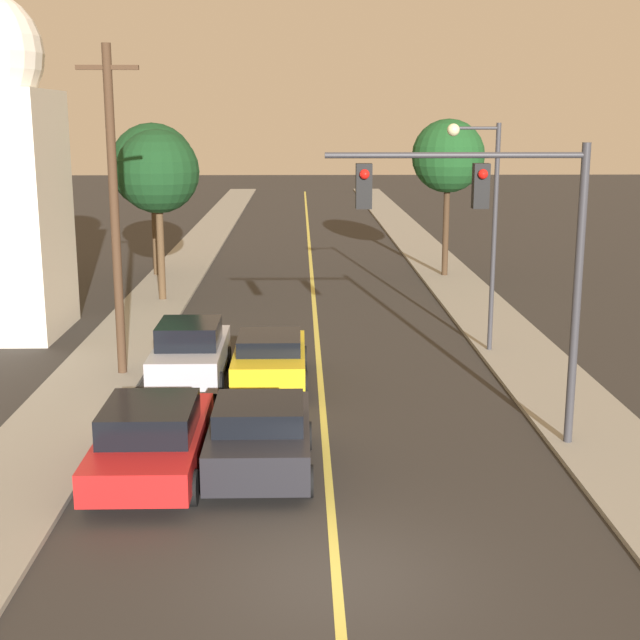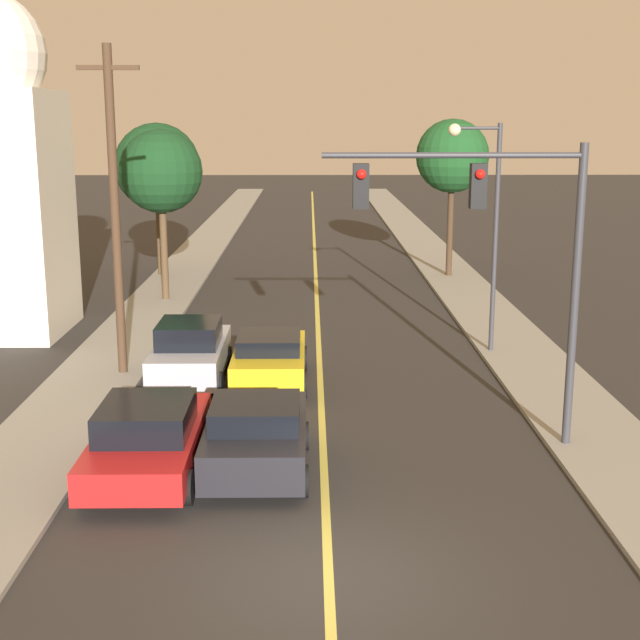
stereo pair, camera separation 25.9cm
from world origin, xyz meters
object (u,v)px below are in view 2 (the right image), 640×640
car_near_lane_second (270,357)px  tree_left_near (157,167)px  tree_right_near (452,157)px  car_outer_lane_front (148,437)px  traffic_signal_mast (496,232)px  tree_left_far (161,172)px  car_near_lane_front (256,435)px  car_outer_lane_second (190,352)px  streetlamp_right (484,207)px  utility_pole_left (115,208)px

car_near_lane_second → tree_left_near: 17.91m
car_near_lane_second → tree_right_near: (7.24, 16.07, 4.56)m
tree_right_near → tree_left_near: bearing=177.9°
car_outer_lane_front → traffic_signal_mast: (6.97, 1.39, 3.88)m
tree_left_far → car_near_lane_front: bearing=-75.3°
car_near_lane_second → car_outer_lane_second: bearing=175.0°
car_outer_lane_second → streetlamp_right: size_ratio=0.63×
traffic_signal_mast → car_near_lane_front: bearing=-165.4°
car_outer_lane_second → tree_right_near: 18.97m
streetlamp_right → tree_left_near: 17.87m
car_outer_lane_front → traffic_signal_mast: 8.09m
car_near_lane_front → car_outer_lane_front: 2.12m
tree_right_near → streetlamp_right: bearing=-94.8°
streetlamp_right → tree_left_far: 13.27m
car_near_lane_second → streetlamp_right: size_ratio=0.61×
tree_left_near → tree_right_near: 12.80m
car_outer_lane_second → streetlamp_right: streetlamp_right is taller
streetlamp_right → tree_left_near: streetlamp_right is taller
tree_left_near → tree_left_far: bearing=-79.2°
car_near_lane_front → tree_right_near: size_ratio=0.58×
car_near_lane_second → car_outer_lane_front: 6.56m
tree_right_near → car_near_lane_second: bearing=-114.2°
tree_left_near → streetlamp_right: bearing=-49.1°
car_near_lane_front → car_near_lane_second: 6.08m
tree_left_near → tree_left_far: tree_left_near is taller
traffic_signal_mast → tree_left_far: tree_left_far is taller
streetlamp_right → car_outer_lane_second: bearing=-161.0°
traffic_signal_mast → car_outer_lane_second: bearing=144.3°
tree_left_near → tree_left_far: size_ratio=1.03×
tree_right_near → car_near_lane_front: bearing=-108.1°
car_outer_lane_second → tree_right_near: tree_right_near is taller
car_near_lane_second → car_near_lane_front: bearing=-90.0°
tree_left_near → car_outer_lane_front: bearing=-81.4°
car_outer_lane_front → streetlamp_right: size_ratio=0.70×
car_near_lane_front → car_outer_lane_front: bearing=-176.6°
car_outer_lane_front → traffic_signal_mast: traffic_signal_mast is taller
traffic_signal_mast → tree_right_near: (2.38, 20.89, 0.64)m
car_near_lane_second → utility_pole_left: 5.67m
traffic_signal_mast → tree_right_near: size_ratio=0.93×
car_outer_lane_second → utility_pole_left: (-1.95, 0.60, 3.77)m
traffic_signal_mast → tree_left_far: (-9.33, 15.77, 0.29)m
streetlamp_right → car_near_lane_second: bearing=-153.8°
car_outer_lane_front → tree_left_near: (-3.43, 22.74, 4.07)m
car_outer_lane_front → tree_left_near: size_ratio=0.70×
car_near_lane_front → streetlamp_right: size_ratio=0.59×
car_near_lane_second → traffic_signal_mast: (4.85, -4.82, 3.92)m
traffic_signal_mast → utility_pole_left: (-8.92, 5.61, -0.05)m
traffic_signal_mast → tree_right_near: 21.04m
car_near_lane_second → utility_pole_left: (-4.06, 0.78, 3.87)m
utility_pole_left → tree_right_near: 19.02m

